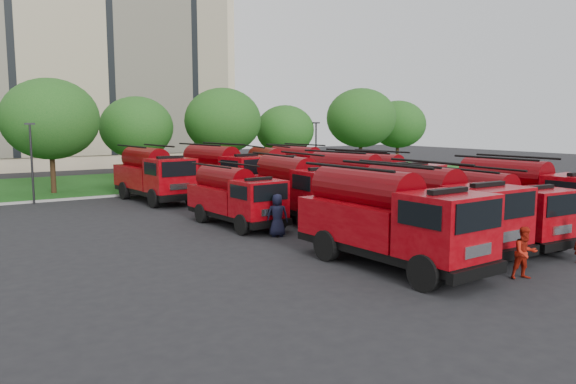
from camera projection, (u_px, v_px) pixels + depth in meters
name	position (u px, v px, depth m)	size (l,w,h in m)	color
ground	(325.00, 232.00, 26.60)	(140.00, 140.00, 0.00)	black
lawn	(142.00, 181.00, 48.16)	(70.00, 16.00, 0.12)	#154512
curb	(179.00, 191.00, 41.44)	(70.00, 0.30, 0.14)	gray
apartment_building	(94.00, 58.00, 65.86)	(30.00, 14.18, 25.00)	beige
tree_2	(50.00, 119.00, 39.40)	(6.72, 6.72, 8.22)	#382314
tree_3	(137.00, 127.00, 45.37)	(5.88, 5.88, 7.19)	#382314
tree_4	(223.00, 121.00, 47.86)	(6.55, 6.55, 8.01)	#382314
tree_5	(285.00, 130.00, 52.61)	(5.46, 5.46, 6.68)	#382314
tree_6	(361.00, 118.00, 55.57)	(6.89, 6.89, 8.42)	#382314
tree_7	(398.00, 124.00, 61.11)	(6.05, 6.05, 7.39)	#382314
lamp_post_0	(32.00, 158.00, 35.06)	(0.60, 0.25, 5.11)	black
lamp_post_1	(316.00, 149.00, 47.02)	(0.60, 0.25, 5.11)	black
fire_truck_0	(388.00, 219.00, 20.12)	(3.10, 7.82, 3.51)	black
fire_truck_1	(434.00, 209.00, 22.56)	(2.80, 7.54, 3.43)	black
fire_truck_2	(491.00, 208.00, 24.03)	(2.77, 6.90, 3.09)	black
fire_truck_3	(525.00, 195.00, 26.91)	(3.08, 7.57, 3.38)	black
fire_truck_4	(235.00, 196.00, 28.16)	(2.68, 6.57, 2.93)	black
fire_truck_5	(298.00, 188.00, 29.86)	(3.05, 7.51, 3.35)	black
fire_truck_6	(360.00, 183.00, 31.82)	(3.85, 7.83, 3.41)	black
fire_truck_7	(385.00, 181.00, 33.78)	(3.29, 7.44, 3.28)	black
fire_truck_8	(153.00, 174.00, 36.60)	(3.25, 7.84, 3.49)	black
fire_truck_9	(222.00, 172.00, 37.54)	(3.94, 8.17, 3.57)	black
fire_truck_10	(272.00, 172.00, 39.51)	(3.96, 7.67, 3.33)	black
fire_truck_11	(305.00, 169.00, 41.24)	(3.46, 7.64, 3.36)	black
firefighter_1	(524.00, 279.00, 18.78)	(0.86, 0.47, 1.77)	#9E190C
firefighter_3	(512.00, 225.00, 28.35)	(1.18, 0.61, 1.83)	black
firefighter_4	(277.00, 236.00, 25.61)	(0.96, 0.63, 1.97)	black
firefighter_5	(424.00, 198.00, 38.34)	(1.61, 0.69, 1.73)	#9E190C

